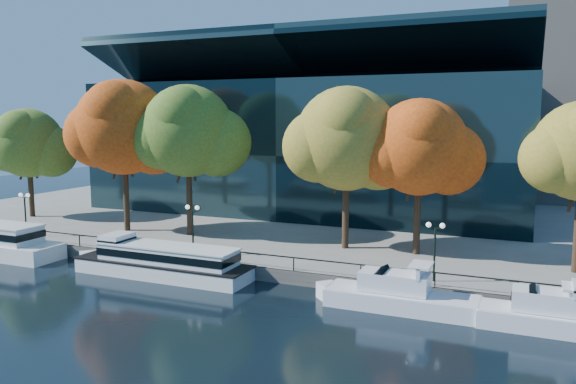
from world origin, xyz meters
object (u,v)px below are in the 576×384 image
at_px(tree_3, 348,141).
at_px(lamp_0, 25,204).
at_px(tree_1, 125,129).
at_px(tree_0, 29,145).
at_px(lamp_1, 193,218).
at_px(tree_4, 421,149).
at_px(tree_2, 189,133).
at_px(tour_boat, 158,260).
at_px(cruiser_near, 395,294).
at_px(cruiser_far, 546,314).
at_px(lamp_2, 435,238).

height_order(tree_3, lamp_0, tree_3).
bearing_deg(tree_1, lamp_0, -141.09).
relative_size(tree_0, lamp_1, 2.97).
distance_m(tree_0, tree_4, 42.78).
xyz_separation_m(tree_1, tree_2, (6.75, 0.75, -0.30)).
bearing_deg(tree_0, tree_2, -3.68).
height_order(tour_boat, lamp_1, lamp_1).
distance_m(tree_2, tree_3, 15.18).
height_order(cruiser_near, tree_1, tree_1).
bearing_deg(lamp_1, cruiser_far, -8.66).
bearing_deg(tree_2, cruiser_near, -25.25).
bearing_deg(lamp_0, lamp_2, 0.00).
bearing_deg(tree_3, cruiser_near, -58.80).
xyz_separation_m(tree_2, lamp_0, (-13.89, -6.52, -6.58)).
bearing_deg(tree_3, tree_4, 2.33).
xyz_separation_m(cruiser_far, lamp_0, (-44.16, 3.94, 3.04)).
bearing_deg(tour_boat, lamp_1, 73.85).
bearing_deg(tree_4, cruiser_far, -50.54).
bearing_deg(cruiser_far, lamp_2, 150.04).
distance_m(cruiser_far, tree_1, 39.53).
distance_m(tree_1, lamp_2, 31.49).
distance_m(tree_2, lamp_0, 16.70).
height_order(tour_boat, tree_0, tree_0).
distance_m(tour_boat, tree_3, 17.95).
relative_size(cruiser_near, tree_0, 0.88).
xyz_separation_m(cruiser_far, tree_3, (-15.10, 10.92, 9.12)).
bearing_deg(cruiser_far, tree_1, 165.30).
bearing_deg(tree_2, tree_4, 1.89).
height_order(cruiser_far, tree_0, tree_0).
xyz_separation_m(tour_boat, cruiser_far, (26.85, -0.58, -0.32)).
height_order(tree_3, tree_4, tree_3).
height_order(tree_2, lamp_2, tree_2).
xyz_separation_m(cruiser_far, lamp_1, (-25.87, 3.94, 3.04)).
xyz_separation_m(cruiser_near, tree_4, (-0.53, 10.89, 8.54)).
distance_m(tree_0, tree_1, 15.21).
height_order(cruiser_near, lamp_2, lamp_2).
distance_m(tree_2, lamp_2, 25.20).
bearing_deg(tree_4, tree_3, -177.67).
distance_m(cruiser_near, tree_3, 15.43).
relative_size(tree_1, tree_3, 1.08).
xyz_separation_m(cruiser_far, tree_1, (-37.01, 9.71, 9.92)).
bearing_deg(tree_1, tree_2, 6.37).
bearing_deg(tree_0, tree_4, -0.93).
relative_size(tour_boat, tree_4, 1.24).
bearing_deg(tree_2, tree_1, -173.63).
relative_size(tree_0, tree_3, 0.88).
xyz_separation_m(cruiser_near, tree_3, (-6.45, 10.65, 9.11)).
distance_m(cruiser_near, tree_2, 25.76).
relative_size(tour_boat, lamp_0, 3.86).
height_order(tree_1, lamp_0, tree_1).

